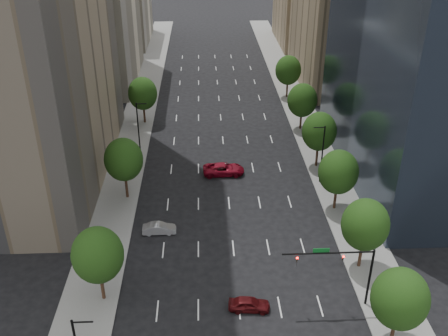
{
  "coord_description": "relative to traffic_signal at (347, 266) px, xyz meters",
  "views": [
    {
      "loc": [
        -3.23,
        -8.66,
        37.47
      ],
      "look_at": [
        -0.88,
        45.35,
        8.0
      ],
      "focal_mm": 40.87,
      "sensor_mm": 36.0,
      "label": 1
    }
  ],
  "objects": [
    {
      "name": "filler_right",
      "position": [
        14.47,
        103.0,
        2.83
      ],
      "size": [
        14.0,
        26.0,
        16.0
      ],
      "primitive_type": "cube",
      "color": "#8C7759",
      "rests_on": "ground"
    },
    {
      "name": "tree_right_5",
      "position": [
        3.47,
        60.0,
        0.58
      ],
      "size": [
        5.2,
        5.2,
        8.75
      ],
      "color": "#382316",
      "rests_on": "ground"
    },
    {
      "name": "tree_right_4",
      "position": [
        3.47,
        44.0,
        0.29
      ],
      "size": [
        5.2,
        5.2,
        8.46
      ],
      "color": "#382316",
      "rests_on": "ground"
    },
    {
      "name": "parking_tan_right",
      "position": [
        14.47,
        70.0,
        9.83
      ],
      "size": [
        14.0,
        30.0,
        30.0
      ],
      "primitive_type": "cube",
      "color": "#8C7759",
      "rests_on": "ground"
    },
    {
      "name": "car_maroon",
      "position": [
        -9.53,
        -0.17,
        -4.46
      ],
      "size": [
        4.34,
        2.05,
        1.43
      ],
      "primitive_type": "imported",
      "rotation": [
        0.0,
        0.0,
        1.48
      ],
      "color": "#470B0E",
      "rests_on": "ground"
    },
    {
      "name": "traffic_signal",
      "position": [
        0.0,
        0.0,
        0.0
      ],
      "size": [
        9.12,
        0.4,
        7.38
      ],
      "color": "black",
      "rests_on": "ground"
    },
    {
      "name": "tree_right_2",
      "position": [
        3.47,
        18.0,
        0.43
      ],
      "size": [
        5.2,
        5.2,
        8.61
      ],
      "color": "#382316",
      "rests_on": "ground"
    },
    {
      "name": "streetlight_ln",
      "position": [
        -23.96,
        35.0,
        -0.33
      ],
      "size": [
        1.7,
        0.2,
        9.0
      ],
      "color": "black",
      "rests_on": "ground"
    },
    {
      "name": "sidewalk_left",
      "position": [
        -26.03,
        30.0,
        -5.1
      ],
      "size": [
        6.0,
        200.0,
        0.15
      ],
      "primitive_type": "cube",
      "color": "slate",
      "rests_on": "ground"
    },
    {
      "name": "tree_left_0",
      "position": [
        -24.53,
        2.0,
        0.58
      ],
      "size": [
        5.2,
        5.2,
        8.75
      ],
      "color": "#382316",
      "rests_on": "ground"
    },
    {
      "name": "car_silver",
      "position": [
        -19.53,
        13.46,
        -4.49
      ],
      "size": [
        4.21,
        1.58,
        1.37
      ],
      "primitive_type": "imported",
      "rotation": [
        0.0,
        0.0,
        1.6
      ],
      "color": "#A2A3A8",
      "rests_on": "ground"
    },
    {
      "name": "tree_right_0",
      "position": [
        3.47,
        -5.0,
        0.22
      ],
      "size": [
        5.2,
        5.2,
        8.39
      ],
      "color": "#382316",
      "rests_on": "ground"
    },
    {
      "name": "tree_right_1",
      "position": [
        3.47,
        6.0,
        0.58
      ],
      "size": [
        5.2,
        5.2,
        8.75
      ],
      "color": "#382316",
      "rests_on": "ground"
    },
    {
      "name": "tree_left_2",
      "position": [
        -24.53,
        48.0,
        0.5
      ],
      "size": [
        5.2,
        5.2,
        8.68
      ],
      "color": "#382316",
      "rests_on": "ground"
    },
    {
      "name": "filler_left",
      "position": [
        -35.53,
        106.0,
        3.83
      ],
      "size": [
        14.0,
        26.0,
        18.0
      ],
      "primitive_type": "cube",
      "color": "beige",
      "rests_on": "ground"
    },
    {
      "name": "tree_right_3",
      "position": [
        3.47,
        30.0,
        0.72
      ],
      "size": [
        5.2,
        5.2,
        8.89
      ],
      "color": "#382316",
      "rests_on": "ground"
    },
    {
      "name": "streetlight_rn",
      "position": [
        2.91,
        25.0,
        -0.33
      ],
      "size": [
        1.7,
        0.2,
        9.0
      ],
      "color": "black",
      "rests_on": "ground"
    },
    {
      "name": "tree_left_1",
      "position": [
        -24.53,
        22.0,
        0.79
      ],
      "size": [
        5.2,
        5.2,
        8.97
      ],
      "color": "#382316",
      "rests_on": "ground"
    },
    {
      "name": "car_red_far",
      "position": [
        -10.91,
        28.09,
        -4.32
      ],
      "size": [
        6.22,
        2.98,
        1.71
      ],
      "primitive_type": "imported",
      "rotation": [
        0.0,
        0.0,
        1.59
      ],
      "color": "maroon",
      "rests_on": "ground"
    },
    {
      "name": "sidewalk_right",
      "position": [
        4.97,
        30.0,
        -5.1
      ],
      "size": [
        6.0,
        200.0,
        0.15
      ],
      "primitive_type": "cube",
      "color": "slate",
      "rests_on": "ground"
    }
  ]
}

